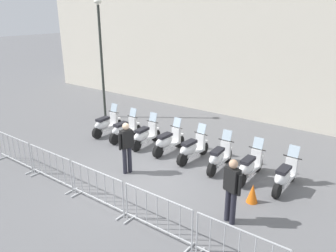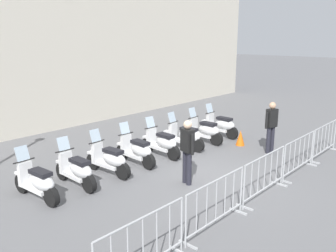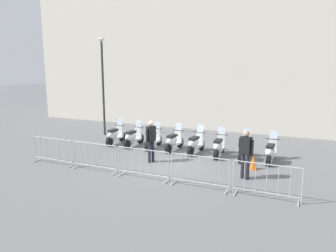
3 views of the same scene
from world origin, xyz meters
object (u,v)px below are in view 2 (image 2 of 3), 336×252
object	(u,v)px
officer_mid_plaza	(271,124)
motorcycle_2	(109,160)
barrier_segment_0	(143,247)
motorcycle_1	(77,170)
motorcycle_0	(37,182)
traffic_cone	(240,138)
motorcycle_4	(162,143)
motorcycle_3	(137,150)
motorcycle_7	(221,125)
barrier_segment_4	(325,140)
barrier_segment_1	(216,204)
motorcycle_6	(204,131)
motorcycle_5	(185,136)
officer_near_row_end	(187,148)
barrier_segment_3	(299,156)
barrier_segment_2	(265,176)

from	to	relation	value
officer_mid_plaza	motorcycle_2	bearing A→B (deg)	152.03
barrier_segment_0	motorcycle_1	bearing A→B (deg)	68.87
motorcycle_0	traffic_cone	size ratio (longest dim) A/B	3.13
motorcycle_4	motorcycle_3	bearing A→B (deg)	176.95
motorcycle_7	barrier_segment_4	distance (m)	3.85
motorcycle_4	barrier_segment_1	size ratio (longest dim) A/B	0.87
motorcycle_2	traffic_cone	distance (m)	5.13
motorcycle_6	barrier_segment_4	bearing A→B (deg)	-71.08
motorcycle_5	traffic_cone	world-z (taller)	motorcycle_5
motorcycle_1	motorcycle_4	distance (m)	3.27
officer_near_row_end	motorcycle_5	bearing A→B (deg)	39.11
motorcycle_3	barrier_segment_1	distance (m)	4.22
motorcycle_3	officer_mid_plaza	size ratio (longest dim) A/B	1.00
motorcycle_0	motorcycle_5	size ratio (longest dim) A/B	1.00
barrier_segment_3	motorcycle_1	bearing A→B (deg)	139.64
barrier_segment_0	barrier_segment_2	distance (m)	4.14
motorcycle_2	motorcycle_0	bearing A→B (deg)	178.52
barrier_segment_1	barrier_segment_0	bearing A→B (deg)	178.68
motorcycle_3	motorcycle_7	world-z (taller)	same
motorcycle_1	barrier_segment_1	distance (m)	3.95
motorcycle_0	motorcycle_6	world-z (taller)	same
motorcycle_4	motorcycle_5	world-z (taller)	same
motorcycle_0	barrier_segment_1	bearing A→B (deg)	-67.24
motorcycle_0	barrier_segment_0	size ratio (longest dim) A/B	0.87
motorcycle_3	traffic_cone	distance (m)	4.09
motorcycle_1	barrier_segment_1	xyz separation A→B (m)	(0.58, -3.91, 0.07)
motorcycle_0	officer_near_row_end	bearing A→B (deg)	-34.12
barrier_segment_4	traffic_cone	world-z (taller)	barrier_segment_4
motorcycle_2	motorcycle_5	distance (m)	3.28
motorcycle_4	officer_near_row_end	world-z (taller)	officer_near_row_end
motorcycle_6	motorcycle_7	size ratio (longest dim) A/B	1.00
motorcycle_1	barrier_segment_2	world-z (taller)	motorcycle_1
barrier_segment_1	barrier_segment_4	distance (m)	6.20
motorcycle_7	officer_near_row_end	world-z (taller)	officer_near_row_end
motorcycle_0	officer_mid_plaza	distance (m)	7.48
motorcycle_0	motorcycle_4	bearing A→B (deg)	-1.44
motorcycle_2	officer_mid_plaza	bearing A→B (deg)	-27.97
motorcycle_5	officer_near_row_end	distance (m)	3.08
motorcycle_0	traffic_cone	bearing A→B (deg)	-11.31
motorcycle_3	motorcycle_7	size ratio (longest dim) A/B	1.00
motorcycle_1	barrier_segment_3	distance (m)	6.18
motorcycle_1	motorcycle_2	distance (m)	1.10
motorcycle_3	barrier_segment_0	world-z (taller)	motorcycle_3
motorcycle_6	barrier_segment_4	size ratio (longest dim) A/B	0.87
motorcycle_5	officer_mid_plaza	xyz separation A→B (m)	(1.54, -2.42, 0.53)
officer_mid_plaza	motorcycle_1	bearing A→B (deg)	156.55
motorcycle_5	barrier_segment_0	distance (m)	6.95
barrier_segment_0	barrier_segment_3	xyz separation A→B (m)	(6.20, -0.14, 0.00)
barrier_segment_0	officer_mid_plaza	bearing A→B (deg)	9.93
motorcycle_6	motorcycle_4	bearing A→B (deg)	176.26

